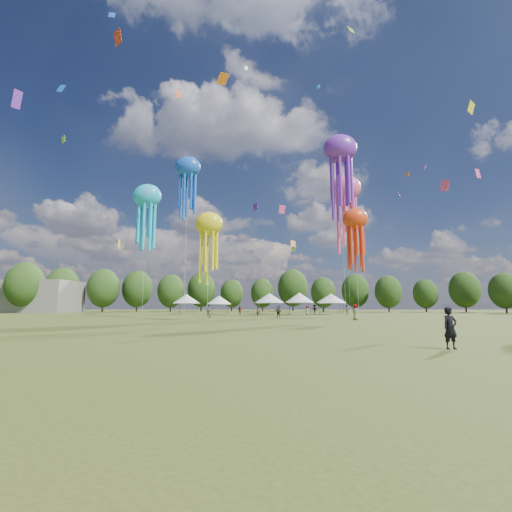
{
  "coord_description": "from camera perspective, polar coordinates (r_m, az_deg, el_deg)",
  "views": [
    {
      "loc": [
        -0.22,
        -15.82,
        1.66
      ],
      "look_at": [
        -2.02,
        15.0,
        6.0
      ],
      "focal_mm": 24.96,
      "sensor_mm": 36.0,
      "label": 1
    }
  ],
  "objects": [
    {
      "name": "show_kites",
      "position": [
        59.57,
        3.75,
        9.14
      ],
      "size": [
        41.5,
        30.57,
        26.86
      ],
      "color": "blue",
      "rests_on": "ground"
    },
    {
      "name": "small_kites",
      "position": [
        66.5,
        3.68,
        17.06
      ],
      "size": [
        70.73,
        56.12,
        46.34
      ],
      "color": "blue",
      "rests_on": "ground"
    },
    {
      "name": "ground",
      "position": [
        15.91,
        4.23,
        -13.97
      ],
      "size": [
        300.0,
        300.0,
        0.0
      ],
      "primitive_type": "plane",
      "color": "#384416",
      "rests_on": "ground"
    },
    {
      "name": "treeline",
      "position": [
        78.57,
        0.68,
        -4.44
      ],
      "size": [
        201.57,
        95.24,
        13.43
      ],
      "color": "#38281C",
      "rests_on": "ground"
    },
    {
      "name": "spectators_far",
      "position": [
        63.05,
        8.39,
        -8.62
      ],
      "size": [
        21.52,
        31.1,
        1.92
      ],
      "color": "gray",
      "rests_on": "ground"
    },
    {
      "name": "spectator_near",
      "position": [
        51.91,
        -7.61,
        -8.72
      ],
      "size": [
        1.16,
        1.08,
        1.9
      ],
      "primitive_type": "imported",
      "rotation": [
        0.0,
        0.0,
        2.62
      ],
      "color": "gray",
      "rests_on": "ground"
    },
    {
      "name": "observer_main",
      "position": [
        15.98,
        28.69,
        -10.09
      ],
      "size": [
        0.67,
        0.54,
        1.62
      ],
      "primitive_type": "imported",
      "rotation": [
        0.0,
        0.0,
        0.28
      ],
      "color": "black",
      "rests_on": "ground"
    },
    {
      "name": "festival_tents",
      "position": [
        69.99,
        1.51,
        -6.83
      ],
      "size": [
        34.57,
        9.4,
        4.17
      ],
      "color": "#47474C",
      "rests_on": "ground"
    }
  ]
}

